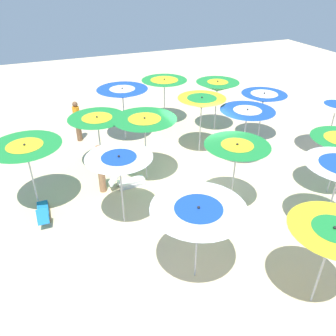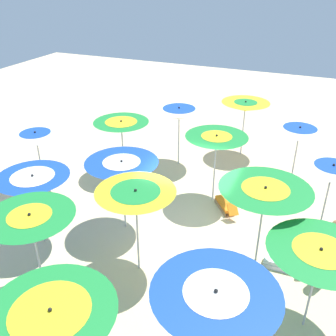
{
  "view_description": "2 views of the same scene",
  "coord_description": "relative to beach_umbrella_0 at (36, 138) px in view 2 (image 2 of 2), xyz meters",
  "views": [
    {
      "loc": [
        5.31,
        9.65,
        7.0
      ],
      "look_at": [
        1.54,
        0.32,
        0.89
      ],
      "focal_mm": 36.54,
      "sensor_mm": 36.0,
      "label": 1
    },
    {
      "loc": [
        2.83,
        -8.57,
        7.03
      ],
      "look_at": [
        -1.28,
        1.25,
        1.34
      ],
      "focal_mm": 40.55,
      "sensor_mm": 36.0,
      "label": 2
    }
  ],
  "objects": [
    {
      "name": "beach_umbrella_10",
      "position": [
        7.62,
        -0.99,
        0.23
      ],
      "size": [
        2.22,
        2.22,
        2.48
      ],
      "color": "#B2B2B7",
      "rests_on": "ground"
    },
    {
      "name": "beach_umbrella_6",
      "position": [
        4.82,
        -2.21,
        0.16
      ],
      "size": [
        1.93,
        1.93,
        2.43
      ],
      "color": "#B2B2B7",
      "rests_on": "ground"
    },
    {
      "name": "lounger_0",
      "position": [
        8.39,
        -0.75,
        -1.81
      ],
      "size": [
        1.3,
        0.42,
        0.64
      ],
      "rotation": [
        0.0,
        0.0,
        3.17
      ],
      "color": "silver",
      "rests_on": "ground"
    },
    {
      "name": "beach_umbrella_4",
      "position": [
        1.97,
        2.22,
        -0.09
      ],
      "size": [
        2.0,
        2.0,
        2.16
      ],
      "color": "#B2B2B7",
      "rests_on": "ground"
    },
    {
      "name": "ground",
      "position": [
        5.61,
        -0.34,
        -2.04
      ],
      "size": [
        40.9,
        40.9,
        0.04
      ],
      "primitive_type": "cube",
      "color": "beige"
    },
    {
      "name": "beach_umbrella_14",
      "position": [
        9.08,
        1.08,
        0.1
      ],
      "size": [
        1.92,
        1.92,
        2.37
      ],
      "color": "#B2B2B7",
      "rests_on": "ground"
    },
    {
      "name": "beach_umbrella_3",
      "position": [
        5.05,
        -5.69,
        -0.04
      ],
      "size": [
        2.19,
        2.19,
        2.21
      ],
      "color": "#B2B2B7",
      "rests_on": "ground"
    },
    {
      "name": "beach_umbrella_1",
      "position": [
        1.79,
        -2.26,
        -0.06
      ],
      "size": [
        1.95,
        1.95,
        2.2
      ],
      "color": "#B2B2B7",
      "rests_on": "ground"
    },
    {
      "name": "lounger_2",
      "position": [
        6.21,
        1.27,
        -1.82
      ],
      "size": [
        1.01,
        1.2,
        0.56
      ],
      "rotation": [
        0.0,
        0.0,
        8.5
      ],
      "color": "olive",
      "rests_on": "ground"
    },
    {
      "name": "beach_umbrella_5",
      "position": [
        3.63,
        -0.76,
        0.05
      ],
      "size": [
        2.07,
        2.07,
        2.28
      ],
      "color": "#B2B2B7",
      "rests_on": "ground"
    },
    {
      "name": "beach_umbrella_7",
      "position": [
        7.43,
        -4.49,
        0.15
      ],
      "size": [
        2.18,
        2.18,
        2.43
      ],
      "color": "#B2B2B7",
      "rests_on": "ground"
    },
    {
      "name": "beachgoer_0",
      "position": [
        9.32,
        -0.79,
        -1.05
      ],
      "size": [
        0.3,
        0.3,
        1.83
      ],
      "rotation": [
        0.0,
        0.0,
        3.76
      ],
      "color": "#A3704C",
      "rests_on": "ground"
    },
    {
      "name": "beach_umbrella_0",
      "position": [
        0.0,
        0.0,
        0.0
      ],
      "size": [
        2.06,
        2.06,
        2.27
      ],
      "color": "#B2B2B7",
      "rests_on": "ground"
    },
    {
      "name": "beach_umbrella_12",
      "position": [
        5.71,
        5.62,
        0.07
      ],
      "size": [
        1.91,
        1.91,
        2.33
      ],
      "color": "#B2B2B7",
      "rests_on": "ground"
    },
    {
      "name": "beach_umbrella_11",
      "position": [
        8.98,
        -2.41,
        -0.1
      ],
      "size": [
        2.14,
        2.14,
        2.18
      ],
      "color": "#B2B2B7",
      "rests_on": "ground"
    },
    {
      "name": "beach_umbrella_8",
      "position": [
        3.6,
        3.75,
        0.11
      ],
      "size": [
        2.03,
        2.03,
        2.39
      ],
      "color": "#B2B2B7",
      "rests_on": "ground"
    },
    {
      "name": "beach_umbrella_2",
      "position": [
        3.15,
        -3.92,
        0.11
      ],
      "size": [
        1.96,
        1.96,
        2.4
      ],
      "color": "#B2B2B7",
      "rests_on": "ground"
    },
    {
      "name": "beach_umbrella_13",
      "position": [
        7.96,
        3.86,
        -0.0
      ],
      "size": [
        2.25,
        2.25,
        2.25
      ],
      "color": "#B2B2B7",
      "rests_on": "ground"
    },
    {
      "name": "beach_umbrella_9",
      "position": [
        5.64,
        1.74,
        0.12
      ],
      "size": [
        1.98,
        1.98,
        2.4
      ],
      "color": "#B2B2B7",
      "rests_on": "ground"
    }
  ]
}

